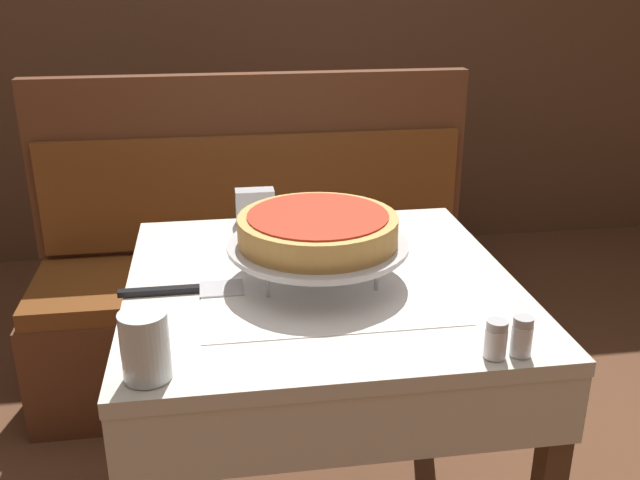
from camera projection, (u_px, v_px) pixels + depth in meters
name	position (u px, v px, depth m)	size (l,w,h in m)	color
dining_table_front	(321.00, 320.00, 1.58)	(0.83, 0.83, 0.76)	beige
dining_table_rear	(325.00, 150.00, 3.08)	(0.71, 0.71, 0.75)	red
booth_bench	(261.00, 299.00, 2.47)	(1.50, 0.50, 1.05)	brown
back_wall_panel	(253.00, 7.00, 3.31)	(6.00, 0.04, 2.40)	brown
pizza_pan_stand	(318.00, 247.00, 1.50)	(0.38, 0.38, 0.09)	#ADADB2
deep_dish_pizza	(318.00, 228.00, 1.49)	(0.34, 0.34, 0.06)	tan
pizza_server	(185.00, 290.00, 1.48)	(0.26, 0.08, 0.01)	#BCBCC1
water_glass_near	(145.00, 346.00, 1.15)	(0.08, 0.08, 0.12)	silver
salt_shaker	(496.00, 339.00, 1.22)	(0.04, 0.04, 0.07)	silver
pepper_shaker	(522.00, 336.00, 1.23)	(0.04, 0.04, 0.07)	silver
napkin_holder	(255.00, 206.00, 1.85)	(0.10, 0.05, 0.09)	#B2B2B7
condiment_caddy	(314.00, 117.00, 2.96)	(0.15, 0.15, 0.19)	black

